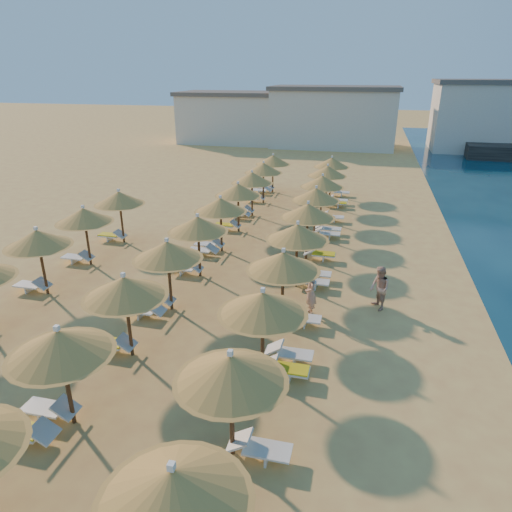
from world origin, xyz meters
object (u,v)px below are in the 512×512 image
(parasol_row_west, at_px, (184,237))
(beachgoer_a, at_px, (311,293))
(beachgoer_b, at_px, (379,288))
(parasol_row_east, at_px, (291,247))

(parasol_row_west, height_order, beachgoer_a, parasol_row_west)
(parasol_row_west, relative_size, beachgoer_b, 21.59)
(parasol_row_east, bearing_deg, beachgoer_a, -38.83)
(parasol_row_east, height_order, parasol_row_west, same)
(beachgoer_a, bearing_deg, beachgoer_b, 94.18)
(parasol_row_west, xyz_separation_m, beachgoer_a, (5.50, -0.77, -1.55))
(parasol_row_east, distance_m, beachgoer_b, 3.92)
(beachgoer_b, height_order, beachgoer_a, beachgoer_a)
(parasol_row_east, bearing_deg, beachgoer_b, 5.74)
(parasol_row_east, distance_m, beachgoer_a, 1.98)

